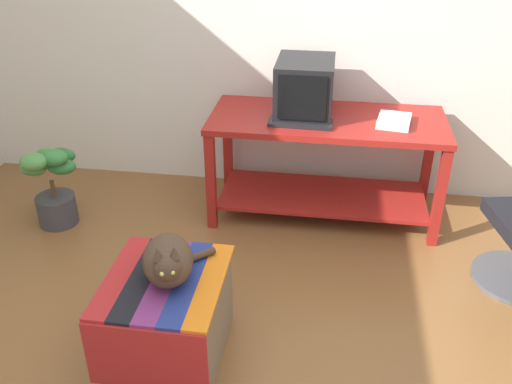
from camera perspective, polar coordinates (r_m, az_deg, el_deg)
ground_plane at (r=2.77m, az=-1.68°, el=-18.87°), size 14.00×14.00×0.00m
back_wall at (r=3.95m, az=3.47°, el=18.15°), size 8.00×0.10×2.60m
desk at (r=3.76m, az=7.11°, el=4.38°), size 1.53×0.66×0.72m
tv_monitor at (r=3.65m, az=5.00°, el=10.53°), size 0.36×0.46×0.36m
keyboard at (r=3.53m, az=4.58°, el=7.05°), size 0.40×0.16×0.02m
book at (r=3.63m, az=13.94°, el=7.08°), size 0.24×0.28×0.04m
ottoman_with_blanket at (r=2.78m, az=-9.05°, el=-12.48°), size 0.55×0.64×0.45m
cat at (r=2.57m, az=-8.98°, el=-6.95°), size 0.34×0.42×0.25m
potted_plant at (r=3.93m, az=-20.17°, el=0.68°), size 0.40×0.40×0.58m
pen at (r=3.69m, az=14.59°, el=7.05°), size 0.13×0.08×0.01m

